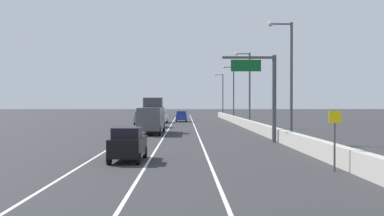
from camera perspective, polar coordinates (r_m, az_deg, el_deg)
ground_plane at (r=69.64m, az=-1.02°, el=-2.10°), size 320.00×320.00×0.00m
lane_stripe_left at (r=60.91m, az=-6.22°, el=-2.51°), size 0.16×130.00×0.00m
lane_stripe_center at (r=60.68m, az=-2.93°, el=-2.52°), size 0.16×130.00×0.00m
lane_stripe_right at (r=60.66m, az=0.38°, el=-2.52°), size 0.16×130.00×0.00m
jersey_barrier_right at (r=46.39m, az=9.41°, el=-2.84°), size 0.60×120.00×1.10m
overhead_sign_gantry at (r=38.36m, az=9.56°, el=2.66°), size 4.68×0.36×7.50m
speed_advisory_sign at (r=22.86m, az=18.05°, el=-3.47°), size 0.60×0.11×3.00m
lamp_post_right_second at (r=38.48m, az=12.43°, el=4.44°), size 2.14×0.44×10.35m
lamp_post_right_third at (r=60.89m, az=7.27°, el=3.07°), size 2.14×0.44×10.35m
lamp_post_right_fourth at (r=83.59m, az=5.26°, el=2.43°), size 2.14×0.44×10.35m
lamp_post_right_fifth at (r=106.33m, az=3.89°, el=2.06°), size 2.14×0.44×10.35m
car_white_0 at (r=74.26m, az=-3.93°, el=-1.13°), size 1.90×4.73×2.09m
car_silver_1 at (r=60.66m, az=-4.50°, el=-1.63°), size 1.88×4.77×1.89m
car_black_2 at (r=25.93m, az=-8.32°, el=-4.68°), size 1.93×4.07×1.99m
car_blue_3 at (r=78.24m, az=-1.41°, el=-1.09°), size 2.02×4.62×1.91m
car_red_4 at (r=93.44m, az=-4.96°, el=-0.75°), size 2.02×4.66×2.08m
car_gray_5 at (r=69.38m, az=-6.64°, el=-1.29°), size 2.02×4.69×2.01m
box_truck at (r=48.71m, az=-5.25°, el=-1.19°), size 2.56×8.26×3.97m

